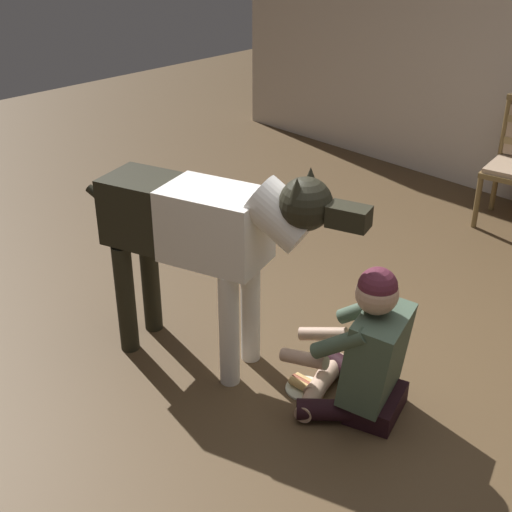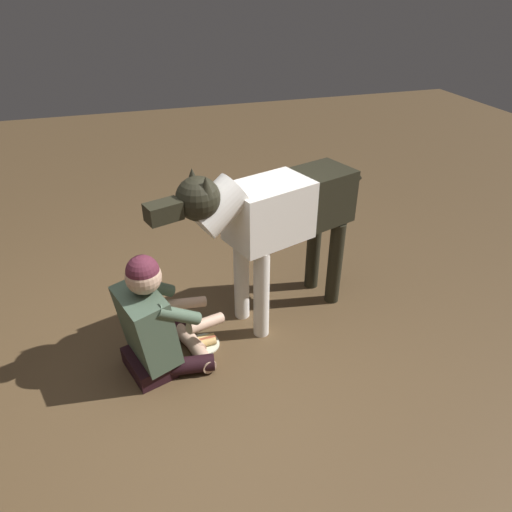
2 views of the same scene
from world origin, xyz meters
name	(u,v)px [view 2 (image 2 of 2)]	position (x,y,z in m)	size (l,w,h in m)	color
ground_plane	(182,376)	(0.00, 0.00, 0.00)	(13.51, 13.51, 0.00)	brown
person_sitting_on_floor	(155,324)	(0.11, -0.14, 0.34)	(0.68, 0.60, 0.84)	black
large_dog	(276,216)	(-0.76, -0.43, 0.82)	(1.59, 0.67, 1.25)	white
hot_dog_on_plate	(204,342)	(-0.19, -0.24, 0.03)	(0.21, 0.21, 0.06)	silver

